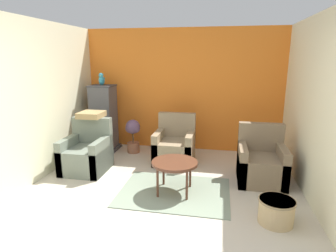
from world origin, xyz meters
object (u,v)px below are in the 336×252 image
Objects in this scene: birdcage at (104,119)px; parrot at (102,79)px; armchair_middle at (175,147)px; armchair_right at (261,164)px; coffee_table at (175,165)px; potted_plant at (133,133)px; wicker_basket at (276,210)px; armchair_left at (87,154)px.

birdcage is 0.83m from parrot.
birdcage is (-1.61, 0.42, 0.39)m from armchair_middle.
birdcage is at bearing 161.80° from armchair_right.
armchair_middle is at bearing -14.68° from birdcage.
coffee_table is 1.29m from armchair_middle.
birdcage is 0.71m from potted_plant.
coffee_table is at bearing 157.59° from wicker_basket.
armchair_middle is 2.07m from parrot.
wicker_basket is (1.34, -0.55, -0.28)m from coffee_table.
armchair_middle is at bearing 99.47° from coffee_table.
birdcage is at bearing 165.32° from armchair_middle.
armchair_right is 3.31m from birdcage.
potted_plant is at bearing -4.75° from parrot.
armchair_right is at bearing 2.11° from armchair_left.
birdcage is 3.23× the size of wicker_basket.
parrot is (-3.13, 1.03, 1.23)m from armchair_right.
armchair_middle is at bearing 158.23° from armchair_right.
armchair_right is at bearing -21.77° from armchair_middle.
armchair_right is (1.31, 0.66, -0.14)m from coffee_table.
coffee_table is 2.01m from potted_plant.
wicker_basket is at bearing -35.31° from birdcage.
armchair_middle is at bearing 130.53° from wicker_basket.
armchair_left is 3.21m from wicker_basket.
birdcage reaches higher than armchair_left.
armchair_middle is (1.46, 0.72, 0.00)m from armchair_left.
parrot reaches higher than coffee_table.
armchair_left is 3.57× the size of parrot.
parrot is 4.11m from wicker_basket.
coffee_table is 2.49m from birdcage.
wicker_basket is (3.16, -2.24, -1.36)m from parrot.
parrot reaches higher than armchair_left.
armchair_left is 1.28× the size of potted_plant.
armchair_right is 1.00× the size of armchair_middle.
parrot reaches higher than potted_plant.
wicker_basket is (3.02, -1.10, -0.13)m from armchair_left.
armchair_left reaches higher than coffee_table.
potted_plant is at bearing 125.44° from coffee_table.
potted_plant is at bearing 64.90° from armchair_left.
potted_plant is 1.63× the size of wicker_basket.
wicker_basket is at bearing -41.11° from potted_plant.
armchair_middle is at bearing 26.13° from armchair_left.
wicker_basket is (2.51, -2.19, -0.26)m from potted_plant.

